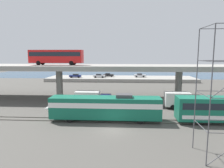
% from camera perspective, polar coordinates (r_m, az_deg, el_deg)
% --- Properties ---
extents(ground_plane, '(260.00, 260.00, 0.00)m').
position_cam_1_polar(ground_plane, '(28.20, 0.26, -12.71)').
color(ground_plane, '#4C4944').
extents(rail_strip_near, '(110.00, 0.12, 0.12)m').
position_cam_1_polar(rail_strip_near, '(31.24, 0.61, -10.49)').
color(rail_strip_near, '#59544C').
rests_on(rail_strip_near, ground_plane).
extents(rail_strip_far, '(110.00, 0.12, 0.12)m').
position_cam_1_polar(rail_strip_far, '(32.66, 0.75, -9.66)').
color(rail_strip_far, '#59544C').
rests_on(rail_strip_far, ground_plane).
extents(train_locomotive, '(17.85, 3.04, 4.18)m').
position_cam_1_polar(train_locomotive, '(31.53, -3.39, -6.29)').
color(train_locomotive, '#14664C').
rests_on(train_locomotive, ground_plane).
extents(highway_overpass, '(96.00, 11.34, 7.74)m').
position_cam_1_polar(highway_overpass, '(46.44, 1.68, 4.38)').
color(highway_overpass, gray).
rests_on(highway_overpass, ground_plane).
extents(transit_bus_on_overpass, '(12.00, 2.68, 3.40)m').
position_cam_1_polar(transit_bus_on_overpass, '(48.39, -15.20, 7.54)').
color(transit_bus_on_overpass, red).
rests_on(transit_bus_on_overpass, highway_overpass).
extents(service_truck_west, '(6.80, 2.46, 3.04)m').
position_cam_1_polar(service_truck_west, '(40.97, 18.84, -4.16)').
color(service_truck_west, black).
rests_on(service_truck_west, ground_plane).
extents(service_truck_east, '(6.80, 2.46, 3.04)m').
position_cam_1_polar(service_truck_east, '(40.01, -5.58, -4.05)').
color(service_truck_east, navy).
rests_on(service_truck_east, ground_plane).
extents(scaffolding_tower, '(3.78, 3.78, 12.66)m').
position_cam_1_polar(scaffolding_tower, '(21.96, 28.54, -1.44)').
color(scaffolding_tower, '#47474C').
rests_on(scaffolding_tower, ground_plane).
extents(pier_parking_lot, '(57.53, 13.90, 1.27)m').
position_cam_1_polar(pier_parking_lot, '(81.88, 2.46, 1.48)').
color(pier_parking_lot, gray).
rests_on(pier_parking_lot, ground_plane).
extents(parked_car_0, '(4.28, 1.88, 1.50)m').
position_cam_1_polar(parked_car_0, '(83.08, -1.06, 2.56)').
color(parked_car_0, black).
rests_on(parked_car_0, pier_parking_lot).
extents(parked_car_1, '(4.51, 1.92, 1.50)m').
position_cam_1_polar(parked_car_1, '(79.88, -3.60, 2.33)').
color(parked_car_1, '#B7B7BC').
rests_on(parked_car_1, pier_parking_lot).
extents(parked_car_2, '(4.51, 1.94, 1.50)m').
position_cam_1_polar(parked_car_2, '(81.10, -10.14, 2.30)').
color(parked_car_2, navy).
rests_on(parked_car_2, pier_parking_lot).
extents(parked_car_3, '(4.43, 1.84, 1.50)m').
position_cam_1_polar(parked_car_3, '(82.25, 7.74, 2.43)').
color(parked_car_3, '#B7B7BC').
rests_on(parked_car_3, pier_parking_lot).
extents(harbor_water, '(140.00, 36.00, 0.01)m').
position_cam_1_polar(harbor_water, '(104.81, 2.70, 2.57)').
color(harbor_water, navy).
rests_on(harbor_water, ground_plane).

